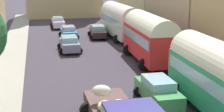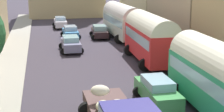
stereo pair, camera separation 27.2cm
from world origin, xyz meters
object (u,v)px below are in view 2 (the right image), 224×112
parked_bus_1 (220,77)px  car_2 (60,22)px  parked_bus_3 (122,20)px  car_0 (71,44)px  car_1 (70,32)px  car_4 (157,91)px  car_5 (100,31)px  parked_bus_2 (150,36)px

parked_bus_1 → car_2: bearing=101.3°
parked_bus_1 → parked_bus_3: 22.63m
parked_bus_1 → car_0: size_ratio=2.16×
car_1 → car_4: bearing=-81.9°
parked_bus_1 → parked_bus_3: bearing=89.4°
car_0 → car_1: (0.60, 6.96, -0.03)m
car_1 → car_2: 7.91m
car_4 → car_5: 21.12m
parked_bus_2 → car_0: (-6.29, 5.56, -1.51)m
parked_bus_1 → parked_bus_3: size_ratio=0.92×
parked_bus_1 → car_0: (-6.29, 17.09, -1.41)m
parked_bus_1 → car_1: parked_bus_1 is taller
car_2 → car_5: 9.38m
car_0 → parked_bus_1: bearing=-69.8°
car_2 → car_5: size_ratio=0.98×
parked_bus_2 → car_5: 12.26m
parked_bus_2 → car_5: bearing=100.8°
parked_bus_1 → parked_bus_2: size_ratio=1.04×
parked_bus_3 → car_5: size_ratio=2.30×
car_4 → car_0: bearing=104.1°
parked_bus_1 → car_5: 23.64m
parked_bus_1 → car_1: size_ratio=2.24×
car_5 → car_2: bearing=115.8°
car_4 → car_2: bearing=97.3°
car_4 → car_5: (0.32, 21.11, -0.03)m
parked_bus_2 → car_2: 21.42m
parked_bus_1 → car_5: (-2.27, 23.49, -1.43)m
parked_bus_1 → car_1: (-5.69, 24.05, -1.44)m
parked_bus_1 → car_4: size_ratio=2.07×
parked_bus_3 → parked_bus_1: bearing=-90.6°
parked_bus_1 → car_0: parked_bus_1 is taller
car_4 → parked_bus_1: bearing=-42.5°
parked_bus_3 → car_1: parked_bus_3 is taller
car_2 → car_4: size_ratio=0.96×
car_1 → car_5: car_5 is taller
car_1 → car_5: (3.41, -0.56, 0.02)m
parked_bus_2 → car_0: parked_bus_2 is taller
car_2 → parked_bus_3: bearing=-54.6°
car_4 → car_5: size_ratio=1.02×
parked_bus_1 → car_4: parked_bus_1 is taller
car_1 → car_4: car_4 is taller
parked_bus_3 → car_1: bearing=166.5°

